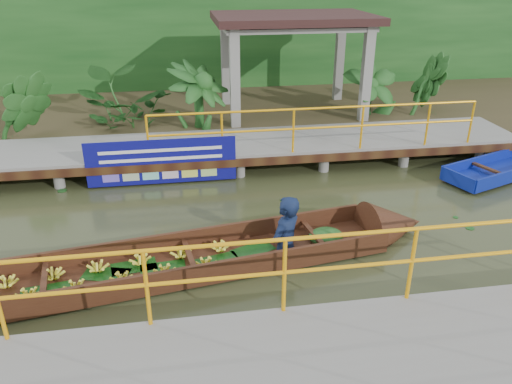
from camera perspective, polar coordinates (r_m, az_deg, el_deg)
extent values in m
plane|color=#2F341A|center=(9.09, -5.93, -5.18)|extent=(80.00, 80.00, 0.00)
cube|color=#352D1A|center=(15.96, -7.71, 9.04)|extent=(30.00, 8.00, 0.45)
cube|color=gray|center=(12.07, -7.10, 5.19)|extent=(16.00, 2.00, 0.15)
cube|color=black|center=(11.16, -6.84, 3.09)|extent=(16.00, 0.12, 0.18)
cylinder|color=#FFA80D|center=(11.25, 7.14, 9.48)|extent=(7.50, 0.05, 0.05)
cylinder|color=#FFA80D|center=(11.38, 7.02, 7.29)|extent=(7.50, 0.05, 0.05)
cylinder|color=#FFA80D|center=(11.39, 7.01, 7.05)|extent=(0.05, 0.05, 1.00)
cylinder|color=gray|center=(12.00, -26.28, 1.14)|extent=(0.24, 0.24, 0.55)
cylinder|color=gray|center=(13.43, -24.53, 3.87)|extent=(0.24, 0.24, 0.55)
cylinder|color=gray|center=(11.54, -16.81, 1.84)|extent=(0.24, 0.24, 0.55)
cylinder|color=gray|center=(13.02, -16.04, 4.57)|extent=(0.24, 0.24, 0.55)
cylinder|color=gray|center=(11.42, -6.84, 2.53)|extent=(0.24, 0.24, 0.55)
cylinder|color=gray|center=(12.91, -7.20, 5.20)|extent=(0.24, 0.24, 0.55)
cylinder|color=gray|center=(11.64, 3.04, 3.14)|extent=(0.24, 0.24, 0.55)
cylinder|color=gray|center=(13.11, 1.60, 5.71)|extent=(0.24, 0.24, 0.55)
cylinder|color=gray|center=(12.20, 12.29, 3.62)|extent=(0.24, 0.24, 0.55)
cylinder|color=gray|center=(13.61, 9.95, 6.06)|extent=(0.24, 0.24, 0.55)
cylinder|color=gray|center=(13.04, 20.55, 3.97)|extent=(0.24, 0.24, 0.55)
cylinder|color=gray|center=(14.37, 17.58, 6.27)|extent=(0.24, 0.24, 0.55)
cylinder|color=gray|center=(11.42, -6.84, 2.53)|extent=(0.24, 0.24, 0.55)
cylinder|color=#FFA80D|center=(5.77, 5.33, -5.26)|extent=(10.00, 0.05, 0.05)
cylinder|color=#FFA80D|center=(6.00, 5.16, -8.98)|extent=(10.00, 0.05, 0.05)
cylinder|color=#FFA80D|center=(6.03, 5.14, -9.37)|extent=(0.05, 0.05, 1.00)
cube|color=gray|center=(13.38, -2.42, 12.23)|extent=(0.25, 0.25, 2.80)
cube|color=gray|center=(14.24, 12.47, 12.47)|extent=(0.25, 0.25, 2.80)
cube|color=gray|center=(15.72, -3.50, 14.12)|extent=(0.25, 0.25, 2.80)
cube|color=gray|center=(16.46, 9.48, 14.33)|extent=(0.25, 0.25, 2.80)
cube|color=gray|center=(14.64, 4.28, 18.45)|extent=(4.00, 2.60, 0.12)
cube|color=black|center=(14.62, 4.31, 19.23)|extent=(4.40, 3.00, 0.20)
cube|color=#154216|center=(18.05, -8.34, 16.61)|extent=(30.00, 0.80, 4.00)
cube|color=#371A0F|center=(8.14, -15.16, -9.41)|extent=(8.80, 2.45, 0.07)
cube|color=#371A0F|center=(8.52, -15.55, -6.56)|extent=(8.63, 1.44, 0.37)
cube|color=#371A0F|center=(7.60, -14.98, -10.70)|extent=(8.63, 1.44, 0.37)
cone|color=#371A0F|center=(9.44, 15.50, -3.74)|extent=(1.24, 1.21, 1.05)
ellipsoid|color=#154216|center=(8.81, 8.00, -5.04)|extent=(0.68, 0.57, 0.28)
imported|color=#101B3B|center=(8.12, 3.49, -0.60)|extent=(0.81, 0.81, 1.89)
cube|color=navy|center=(12.88, 26.27, 2.11)|extent=(3.14, 1.90, 0.10)
cube|color=navy|center=(13.08, 24.80, 3.29)|extent=(2.84, 1.11, 0.30)
cube|color=navy|center=(11.68, 22.07, 1.33)|extent=(0.37, 0.87, 0.30)
cube|color=black|center=(12.43, 25.06, 2.38)|extent=(0.41, 0.88, 0.05)
cube|color=navy|center=(11.10, -10.71, 3.42)|extent=(3.25, 0.03, 1.02)
cube|color=white|center=(10.98, -10.83, 4.69)|extent=(2.64, 0.01, 0.07)
cube|color=white|center=(11.05, -10.74, 3.72)|extent=(2.64, 0.01, 0.07)
imported|color=#154216|center=(14.15, -25.51, 9.04)|extent=(1.26, 1.26, 1.57)
imported|color=#154216|center=(13.65, -15.31, 10.07)|extent=(1.26, 1.26, 1.57)
imported|color=#154216|center=(13.58, -6.77, 10.70)|extent=(1.26, 1.26, 1.57)
imported|color=#154216|center=(14.65, 13.54, 11.23)|extent=(1.26, 1.26, 1.57)
imported|color=#154216|center=(15.27, 18.86, 11.15)|extent=(1.26, 1.26, 1.57)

